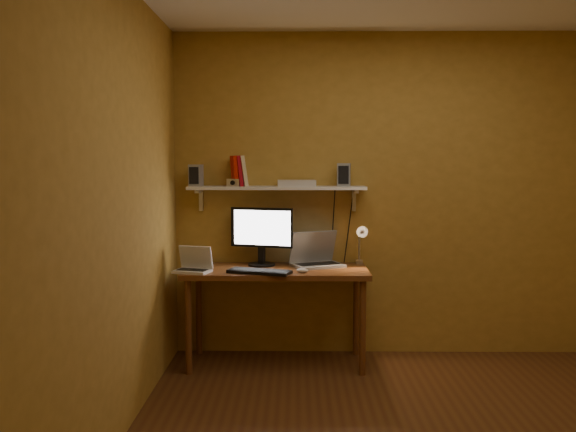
{
  "coord_description": "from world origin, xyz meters",
  "views": [
    {
      "loc": [
        -0.72,
        -3.34,
        1.56
      ],
      "look_at": [
        -0.78,
        1.18,
        1.16
      ],
      "focal_mm": 38.0,
      "sensor_mm": 36.0,
      "label": 1
    }
  ],
  "objects_px": {
    "laptop": "(316,257)",
    "speaker_left": "(196,175)",
    "desk": "(276,280)",
    "netbook": "(194,265)",
    "keyboard": "(259,272)",
    "mouse": "(302,270)",
    "desk_lamp": "(361,240)",
    "speaker_right": "(344,175)",
    "monitor": "(262,233)",
    "shelf_camera": "(233,183)",
    "router": "(297,183)",
    "wall_shelf": "(277,188)"
  },
  "relations": [
    {
      "from": "netbook",
      "to": "mouse",
      "type": "relative_size",
      "value": 3.29
    },
    {
      "from": "netbook",
      "to": "shelf_camera",
      "type": "height_order",
      "value": "shelf_camera"
    },
    {
      "from": "netbook",
      "to": "speaker_left",
      "type": "xyz_separation_m",
      "value": [
        -0.03,
        0.33,
        0.66
      ]
    },
    {
      "from": "speaker_right",
      "to": "shelf_camera",
      "type": "relative_size",
      "value": 1.77
    },
    {
      "from": "laptop",
      "to": "netbook",
      "type": "bearing_deg",
      "value": 174.06
    },
    {
      "from": "monitor",
      "to": "keyboard",
      "type": "xyz_separation_m",
      "value": [
        0.0,
        -0.34,
        -0.25
      ]
    },
    {
      "from": "netbook",
      "to": "desk_lamp",
      "type": "xyz_separation_m",
      "value": [
        1.27,
        0.27,
        0.16
      ]
    },
    {
      "from": "desk",
      "to": "speaker_right",
      "type": "xyz_separation_m",
      "value": [
        0.53,
        0.2,
        0.8
      ]
    },
    {
      "from": "laptop",
      "to": "desk",
      "type": "bearing_deg",
      "value": -178.98
    },
    {
      "from": "laptop",
      "to": "mouse",
      "type": "height_order",
      "value": "laptop"
    },
    {
      "from": "keyboard",
      "to": "shelf_camera",
      "type": "distance_m",
      "value": 0.76
    },
    {
      "from": "netbook",
      "to": "speaker_left",
      "type": "relative_size",
      "value": 1.72
    },
    {
      "from": "laptop",
      "to": "router",
      "type": "relative_size",
      "value": 1.53
    },
    {
      "from": "desk",
      "to": "keyboard",
      "type": "height_order",
      "value": "keyboard"
    },
    {
      "from": "netbook",
      "to": "speaker_right",
      "type": "height_order",
      "value": "speaker_right"
    },
    {
      "from": "desk_lamp",
      "to": "laptop",
      "type": "bearing_deg",
      "value": 177.97
    },
    {
      "from": "laptop",
      "to": "desk_lamp",
      "type": "xyz_separation_m",
      "value": [
        0.35,
        -0.01,
        0.14
      ]
    },
    {
      "from": "desk_lamp",
      "to": "speaker_right",
      "type": "xyz_separation_m",
      "value": [
        -0.13,
        0.07,
        0.51
      ]
    },
    {
      "from": "mouse",
      "to": "laptop",
      "type": "bearing_deg",
      "value": 80.99
    },
    {
      "from": "netbook",
      "to": "mouse",
      "type": "xyz_separation_m",
      "value": [
        0.81,
        -0.02,
        -0.04
      ]
    },
    {
      "from": "desk_lamp",
      "to": "monitor",
      "type": "bearing_deg",
      "value": 179.11
    },
    {
      "from": "desk",
      "to": "monitor",
      "type": "distance_m",
      "value": 0.39
    },
    {
      "from": "laptop",
      "to": "speaker_left",
      "type": "distance_m",
      "value": 1.14
    },
    {
      "from": "netbook",
      "to": "keyboard",
      "type": "bearing_deg",
      "value": 8.84
    },
    {
      "from": "keyboard",
      "to": "speaker_left",
      "type": "xyz_separation_m",
      "value": [
        -0.52,
        0.39,
        0.7
      ]
    },
    {
      "from": "speaker_left",
      "to": "speaker_right",
      "type": "bearing_deg",
      "value": 10.41
    },
    {
      "from": "wall_shelf",
      "to": "speaker_right",
      "type": "height_order",
      "value": "speaker_right"
    },
    {
      "from": "speaker_right",
      "to": "router",
      "type": "bearing_deg",
      "value": -169.52
    },
    {
      "from": "router",
      "to": "speaker_left",
      "type": "bearing_deg",
      "value": -179.88
    },
    {
      "from": "monitor",
      "to": "laptop",
      "type": "bearing_deg",
      "value": 16.39
    },
    {
      "from": "mouse",
      "to": "desk_lamp",
      "type": "distance_m",
      "value": 0.58
    },
    {
      "from": "keyboard",
      "to": "netbook",
      "type": "bearing_deg",
      "value": -167.97
    },
    {
      "from": "wall_shelf",
      "to": "speaker_right",
      "type": "distance_m",
      "value": 0.54
    },
    {
      "from": "monitor",
      "to": "speaker_right",
      "type": "distance_m",
      "value": 0.8
    },
    {
      "from": "wall_shelf",
      "to": "monitor",
      "type": "height_order",
      "value": "wall_shelf"
    },
    {
      "from": "keyboard",
      "to": "speaker_left",
      "type": "height_order",
      "value": "speaker_left"
    },
    {
      "from": "desk",
      "to": "netbook",
      "type": "distance_m",
      "value": 0.64
    },
    {
      "from": "speaker_right",
      "to": "wall_shelf",
      "type": "bearing_deg",
      "value": -171.26
    },
    {
      "from": "desk",
      "to": "monitor",
      "type": "bearing_deg",
      "value": 131.01
    },
    {
      "from": "speaker_left",
      "to": "speaker_right",
      "type": "xyz_separation_m",
      "value": [
        1.17,
        0.02,
        0.01
      ]
    },
    {
      "from": "laptop",
      "to": "wall_shelf",
      "type": "bearing_deg",
      "value": 146.32
    },
    {
      "from": "desk_lamp",
      "to": "speaker_right",
      "type": "bearing_deg",
      "value": 150.25
    },
    {
      "from": "speaker_right",
      "to": "monitor",
      "type": "bearing_deg",
      "value": -166.49
    },
    {
      "from": "shelf_camera",
      "to": "keyboard",
      "type": "bearing_deg",
      "value": -56.95
    },
    {
      "from": "laptop",
      "to": "speaker_right",
      "type": "relative_size",
      "value": 2.5
    },
    {
      "from": "monitor",
      "to": "speaker_right",
      "type": "bearing_deg",
      "value": 21.85
    },
    {
      "from": "monitor",
      "to": "shelf_camera",
      "type": "height_order",
      "value": "shelf_camera"
    },
    {
      "from": "desk_lamp",
      "to": "speaker_left",
      "type": "height_order",
      "value": "speaker_left"
    },
    {
      "from": "monitor",
      "to": "speaker_left",
      "type": "height_order",
      "value": "speaker_left"
    },
    {
      "from": "desk",
      "to": "mouse",
      "type": "height_order",
      "value": "mouse"
    }
  ]
}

